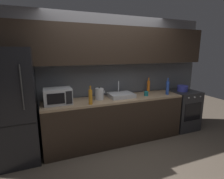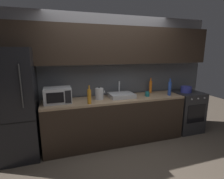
% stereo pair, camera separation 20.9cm
% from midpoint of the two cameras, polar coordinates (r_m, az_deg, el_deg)
% --- Properties ---
extents(ground_plane, '(10.00, 10.00, 0.00)m').
position_cam_midpoint_polar(ground_plane, '(3.00, 9.47, -24.21)').
color(ground_plane, '#4C4238').
extents(back_wall, '(4.47, 0.44, 2.50)m').
position_cam_midpoint_polar(back_wall, '(3.52, 1.41, 8.59)').
color(back_wall, slate).
rests_on(back_wall, ground).
extents(counter_run, '(2.73, 0.60, 0.90)m').
position_cam_midpoint_polar(counter_run, '(3.50, 2.93, -10.01)').
color(counter_run, black).
rests_on(counter_run, ground).
extents(refrigerator, '(0.68, 0.69, 1.84)m').
position_cam_midpoint_polar(refrigerator, '(3.20, -27.83, -4.64)').
color(refrigerator, black).
rests_on(refrigerator, ground).
extents(oven_range, '(0.60, 0.62, 0.90)m').
position_cam_midpoint_polar(oven_range, '(4.37, 24.56, -6.55)').
color(oven_range, '#232326').
rests_on(oven_range, ground).
extents(microwave, '(0.46, 0.35, 0.27)m').
position_cam_midpoint_polar(microwave, '(3.13, -15.67, -1.85)').
color(microwave, '#A8AAAF').
rests_on(microwave, counter_run).
extents(sink_basin, '(0.48, 0.38, 0.30)m').
position_cam_midpoint_polar(sink_basin, '(3.42, 4.89, -1.90)').
color(sink_basin, '#ADAFB5').
rests_on(sink_basin, counter_run).
extents(kettle, '(0.19, 0.16, 0.24)m').
position_cam_midpoint_polar(kettle, '(3.25, -2.38, -1.40)').
color(kettle, '#B7BABF').
rests_on(kettle, counter_run).
extents(wine_bottle_amber, '(0.07, 0.07, 0.32)m').
position_cam_midpoint_polar(wine_bottle_amber, '(2.97, -5.52, -2.30)').
color(wine_bottle_amber, '#B27019').
rests_on(wine_bottle_amber, counter_run).
extents(wine_bottle_orange, '(0.06, 0.06, 0.33)m').
position_cam_midpoint_polar(wine_bottle_orange, '(3.90, 14.11, 0.94)').
color(wine_bottle_orange, orange).
rests_on(wine_bottle_orange, counter_run).
extents(wine_bottle_blue, '(0.07, 0.07, 0.35)m').
position_cam_midpoint_polar(wine_bottle_blue, '(3.75, 20.02, 0.32)').
color(wine_bottle_blue, '#234299').
rests_on(wine_bottle_blue, counter_run).
extents(mug_teal, '(0.09, 0.09, 0.09)m').
position_cam_midpoint_polar(mug_teal, '(3.56, 13.23, -1.51)').
color(mug_teal, '#19666B').
rests_on(mug_teal, counter_run).
extents(cooking_pot, '(0.24, 0.24, 0.13)m').
position_cam_midpoint_polar(cooking_pot, '(4.20, 24.61, 0.04)').
color(cooking_pot, '#333899').
rests_on(cooking_pot, oven_range).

